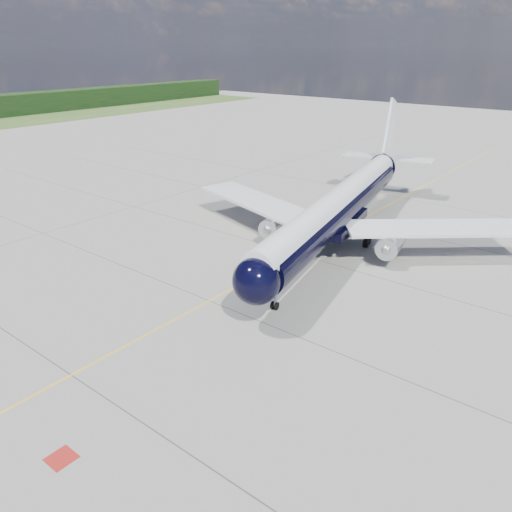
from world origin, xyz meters
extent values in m
plane|color=gray|center=(0.00, 30.00, 0.00)|extent=(320.00, 320.00, 0.00)
cube|color=yellow|center=(0.00, 25.00, 0.00)|extent=(0.16, 160.00, 0.01)
cube|color=maroon|center=(6.80, -10.00, 0.00)|extent=(1.60, 1.60, 0.01)
cylinder|color=black|center=(2.15, 30.21, 4.58)|extent=(12.66, 41.37, 4.14)
sphere|color=black|center=(6.68, 8.89, 4.58)|extent=(4.91, 4.91, 4.14)
cone|color=black|center=(-3.17, 55.26, 5.23)|extent=(5.64, 8.32, 4.14)
cylinder|color=silver|center=(2.15, 30.21, 5.61)|extent=(12.22, 43.32, 3.23)
cube|color=black|center=(6.73, 8.68, 5.18)|extent=(2.83, 1.82, 0.60)
cube|color=silver|center=(-9.38, 29.43, 3.60)|extent=(21.62, 11.01, 0.35)
cube|color=silver|center=(13.01, 34.19, 3.60)|extent=(19.53, 17.62, 0.35)
cube|color=black|center=(2.15, 30.21, 3.05)|extent=(6.74, 11.61, 1.09)
cylinder|color=#B7B7BF|center=(-4.32, 26.61, 2.34)|extent=(3.43, 5.41, 2.44)
cylinder|color=#B7B7BF|center=(9.54, 29.55, 2.34)|extent=(3.43, 5.41, 2.44)
sphere|color=gray|center=(-3.85, 24.37, 2.34)|extent=(1.42, 1.42, 1.20)
sphere|color=gray|center=(10.01, 27.31, 2.34)|extent=(1.42, 1.42, 1.20)
cube|color=silver|center=(-4.37, 26.82, 3.16)|extent=(0.96, 3.46, 1.20)
cube|color=silver|center=(9.49, 29.76, 3.16)|extent=(0.96, 3.46, 1.20)
cube|color=silver|center=(-3.06, 54.73, 10.79)|extent=(1.78, 6.83, 9.29)
cube|color=silver|center=(-3.17, 55.26, 6.10)|extent=(14.58, 6.36, 0.24)
cylinder|color=gray|center=(5.89, 12.62, 1.36)|extent=(0.23, 0.23, 2.29)
cylinder|color=black|center=(5.68, 12.58, 0.38)|extent=(0.35, 0.79, 0.76)
cylinder|color=black|center=(6.10, 12.67, 0.38)|extent=(0.35, 0.79, 0.76)
cylinder|color=gray|center=(-1.60, 31.09, 1.47)|extent=(0.34, 0.34, 2.07)
cylinder|color=gray|center=(5.22, 32.54, 1.47)|extent=(0.34, 0.34, 2.07)
cylinder|color=black|center=(-1.47, 30.50, 0.60)|extent=(0.73, 1.27, 1.20)
cylinder|color=black|center=(-1.72, 31.67, 0.60)|extent=(0.73, 1.27, 1.20)
cylinder|color=black|center=(5.35, 31.95, 0.60)|extent=(0.73, 1.27, 1.20)
cylinder|color=black|center=(5.10, 33.12, 0.60)|extent=(0.73, 1.27, 1.20)
camera|label=1|loc=(30.04, -20.49, 22.76)|focal=35.00mm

